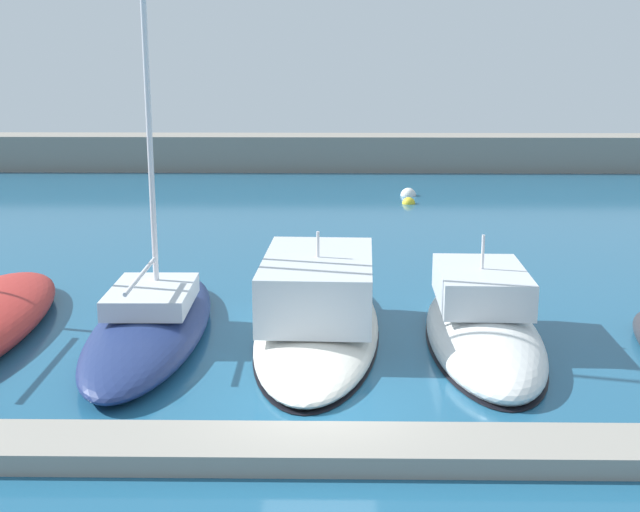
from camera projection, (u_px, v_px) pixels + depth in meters
ground_plane at (319, 416)px, 17.16m from camera, size 120.00×120.00×0.00m
dock_pier at (317, 449)px, 15.28m from camera, size 22.22×1.50×0.40m
breakwater_seawall at (328, 152)px, 52.84m from camera, size 108.00×3.01×2.18m
sailboat_navy_second at (151, 321)px, 21.72m from camera, size 2.91×9.77×16.14m
motorboat_ivory_third at (318, 309)px, 22.09m from camera, size 3.61×10.61×3.03m
motorboat_white_fourth at (483, 327)px, 21.32m from camera, size 3.02×8.41×3.14m
mooring_buoy_white at (408, 196)px, 43.49m from camera, size 0.81×0.81×0.81m
mooring_buoy_yellow at (409, 204)px, 41.19m from camera, size 0.65×0.65×0.65m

